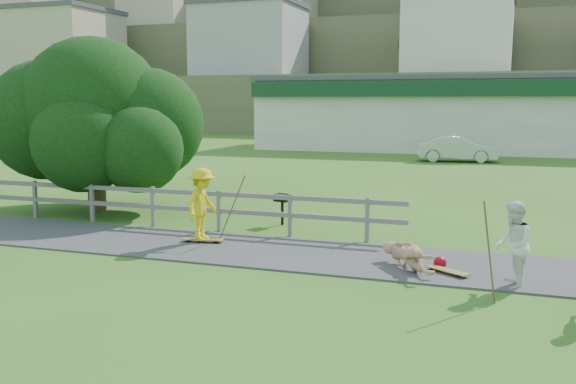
% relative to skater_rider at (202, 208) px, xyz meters
% --- Properties ---
extents(ground, '(260.00, 260.00, 0.00)m').
position_rel_skater_rider_xyz_m(ground, '(1.73, -1.80, -0.87)').
color(ground, '#39621C').
rests_on(ground, ground).
extents(path, '(34.00, 3.00, 0.04)m').
position_rel_skater_rider_xyz_m(path, '(1.73, -0.30, -0.85)').
color(path, '#3A3A3D').
rests_on(path, ground).
extents(fence, '(15.05, 0.10, 1.10)m').
position_rel_skater_rider_xyz_m(fence, '(-2.89, 1.50, -0.15)').
color(fence, '#68645C').
rests_on(fence, ground).
extents(strip_mall, '(32.50, 10.75, 5.10)m').
position_rel_skater_rider_xyz_m(strip_mall, '(5.73, 33.14, 1.70)').
color(strip_mall, beige).
rests_on(strip_mall, ground).
extents(hillside, '(220.00, 67.00, 47.50)m').
position_rel_skater_rider_xyz_m(hillside, '(1.73, 89.51, 13.54)').
color(hillside, '#4D5D36').
rests_on(hillside, ground).
extents(skater_rider, '(0.71, 1.16, 1.75)m').
position_rel_skater_rider_xyz_m(skater_rider, '(0.00, 0.00, 0.00)').
color(skater_rider, yellow).
rests_on(skater_rider, ground).
extents(skater_fallen, '(1.59, 1.35, 0.62)m').
position_rel_skater_rider_xyz_m(skater_fallen, '(5.10, -0.85, -0.57)').
color(skater_fallen, tan).
rests_on(skater_fallen, ground).
extents(spectator_a, '(0.68, 0.84, 1.62)m').
position_rel_skater_rider_xyz_m(spectator_a, '(7.09, -1.40, -0.06)').
color(spectator_a, white).
rests_on(spectator_a, ground).
extents(car_silver, '(4.61, 2.17, 1.46)m').
position_rel_skater_rider_xyz_m(car_silver, '(3.98, 23.75, -0.14)').
color(car_silver, '#B6B9BF').
rests_on(car_silver, ground).
extents(tree, '(7.17, 7.17, 4.10)m').
position_rel_skater_rider_xyz_m(tree, '(-5.37, 3.24, 1.18)').
color(tree, black).
rests_on(tree, ground).
extents(bbq, '(0.47, 0.41, 0.87)m').
position_rel_skater_rider_xyz_m(bbq, '(1.01, 2.88, -0.44)').
color(bbq, black).
rests_on(bbq, ground).
extents(longboard_rider, '(1.03, 0.41, 0.11)m').
position_rel_skater_rider_xyz_m(longboard_rider, '(0.00, 0.00, -0.82)').
color(longboard_rider, olive).
rests_on(longboard_rider, ground).
extents(longboard_fallen, '(0.92, 0.71, 0.10)m').
position_rel_skater_rider_xyz_m(longboard_fallen, '(5.90, -0.95, -0.82)').
color(longboard_fallen, olive).
rests_on(longboard_fallen, ground).
extents(helmet, '(0.27, 0.27, 0.27)m').
position_rel_skater_rider_xyz_m(helmet, '(5.70, -0.50, -0.74)').
color(helmet, '#9D0618').
rests_on(helmet, ground).
extents(pole_rider, '(0.03, 0.03, 1.82)m').
position_rel_skater_rider_xyz_m(pole_rider, '(0.60, 0.40, 0.04)').
color(pole_rider, brown).
rests_on(pole_rider, ground).
extents(pole_spec_left, '(0.03, 0.03, 1.78)m').
position_rel_skater_rider_xyz_m(pole_spec_left, '(6.71, -2.50, 0.02)').
color(pole_spec_left, brown).
rests_on(pole_spec_left, ground).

